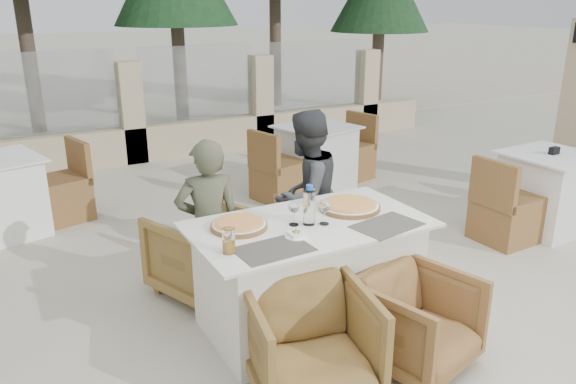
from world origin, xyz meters
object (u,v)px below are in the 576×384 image
diner_left (209,227)px  diner_right (305,196)px  bg_table_b (316,157)px  pizza_left (239,225)px  armchair_near_left (311,343)px  wine_glass_near (325,211)px  beer_glass_right (311,196)px  beer_glass_left (229,241)px  armchair_near_right (417,322)px  bg_table_c (548,192)px  olive_dish (296,234)px  water_bottle (309,205)px  wine_glass_centre (294,212)px  armchair_far_left (205,252)px  armchair_far_right (313,236)px  pizza_right (350,205)px  dining_table (309,275)px

diner_left → diner_right: diner_right is taller
diner_left → bg_table_b: size_ratio=0.79×
diner_left → pizza_left: bearing=111.7°
bg_table_b → armchair_near_left: bearing=-136.0°
wine_glass_near → beer_glass_right: wine_glass_near is taller
beer_glass_left → diner_left: bearing=79.1°
pizza_left → armchair_near_left: 0.91m
armchair_near_right → bg_table_c: bg_table_c is taller
olive_dish → bg_table_b: (1.82, 2.74, -0.41)m
water_bottle → wine_glass_centre: 0.11m
armchair_far_left → armchair_far_right: bearing=152.2°
beer_glass_left → bg_table_b: bearing=50.4°
diner_right → bg_table_c: bearing=150.0°
armchair_far_left → bg_table_b: (2.09, 1.78, 0.05)m
wine_glass_near → armchair_near_right: wine_glass_near is taller
pizza_right → bg_table_b: pizza_right is taller
armchair_far_right → armchair_near_right: 1.43m
dining_table → water_bottle: water_bottle is taller
pizza_left → olive_dish: pizza_left is taller
water_bottle → diner_left: 0.79m
pizza_right → diner_right: 0.59m
dining_table → bg_table_c: same height
dining_table → beer_glass_left: beer_glass_left is taller
wine_glass_near → bg_table_b: 3.10m
bg_table_b → bg_table_c: same height
armchair_far_right → armchair_near_left: (-0.82, -1.34, 0.02)m
water_bottle → olive_dish: water_bottle is taller
dining_table → wine_glass_centre: size_ratio=8.70×
dining_table → bg_table_b: size_ratio=0.98×
water_bottle → bg_table_b: 3.12m
beer_glass_right → armchair_near_right: beer_glass_right is taller
dining_table → pizza_right: (0.39, 0.09, 0.41)m
pizza_left → beer_glass_right: 0.67m
water_bottle → diner_left: diner_left is taller
pizza_left → beer_glass_right: (0.65, 0.17, 0.04)m
water_bottle → wine_glass_near: 0.11m
beer_glass_left → armchair_far_left: (0.19, 0.97, -0.52)m
wine_glass_near → armchair_far_right: wine_glass_near is taller
beer_glass_left → pizza_right: bearing=14.4°
olive_dish → wine_glass_near: bearing=19.9°
beer_glass_right → pizza_left: bearing=-164.9°
armchair_far_left → diner_left: size_ratio=0.56×
bg_table_c → beer_glass_left: bearing=-173.8°
diner_left → armchair_far_left: bearing=-89.2°
beer_glass_right → armchair_near_left: (-0.56, -0.95, -0.51)m
pizza_right → armchair_far_left: 1.20m
wine_glass_centre → bg_table_c: size_ratio=0.11×
beer_glass_left → armchair_near_left: 0.76m
armchair_near_left → armchair_near_right: (0.72, -0.08, -0.03)m
diner_right → bg_table_c: size_ratio=0.85×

